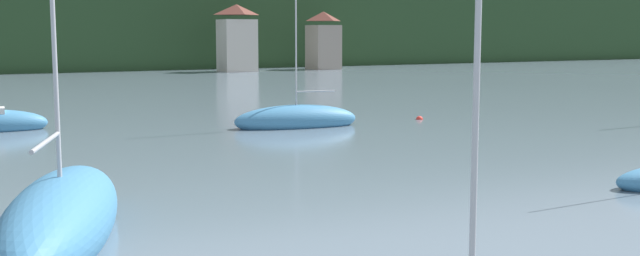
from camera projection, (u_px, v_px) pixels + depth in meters
name	position (u px, v px, depth m)	size (l,w,h in m)	color
shore_building_central	(237.00, 39.00, 86.97)	(3.96, 3.57, 7.57)	beige
shore_building_eastcentral	(323.00, 41.00, 92.16)	(3.40, 3.60, 6.90)	gray
sailboat_far_1	(296.00, 120.00, 36.71)	(6.27, 2.67, 9.11)	teal
sailboat_mid_9	(62.00, 218.00, 16.93)	(4.86, 8.75, 13.10)	teal
mooring_buoy_near	(419.00, 119.00, 39.90)	(0.36, 0.36, 0.36)	red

